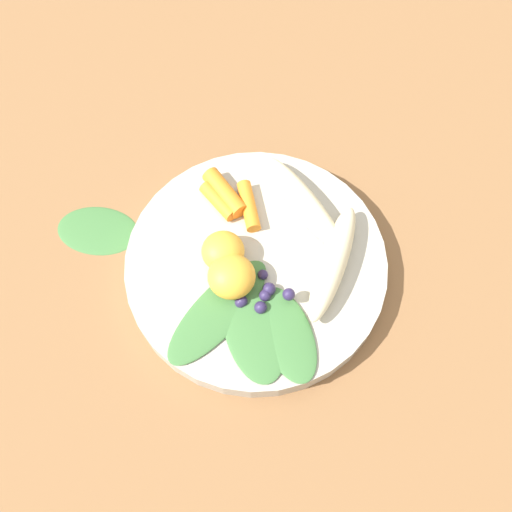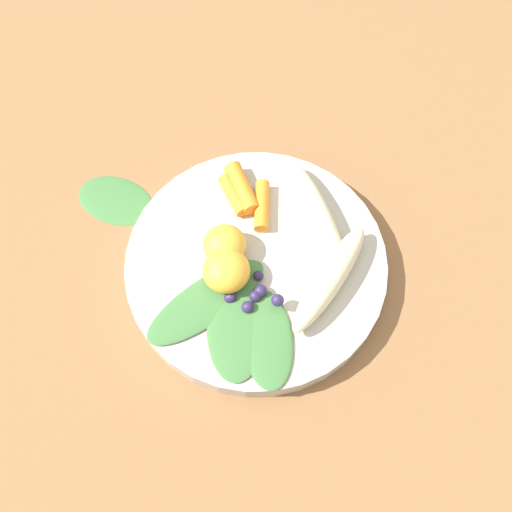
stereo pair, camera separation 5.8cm
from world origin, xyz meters
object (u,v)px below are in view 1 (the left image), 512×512
banana_peeled_right (333,262)px  orange_segment_near (232,276)px  bowl (256,265)px  kale_leaf_stray (97,230)px  banana_peeled_left (303,202)px

banana_peeled_right → orange_segment_near: (0.02, 0.10, 0.00)m
bowl → orange_segment_near: size_ratio=5.70×
orange_segment_near → kale_leaf_stray: orange_segment_near is taller
banana_peeled_left → orange_segment_near: 0.11m
bowl → banana_peeled_left: (0.04, -0.07, 0.03)m
orange_segment_near → kale_leaf_stray: size_ratio=0.52×
bowl → banana_peeled_right: banana_peeled_right is taller
bowl → banana_peeled_right: size_ratio=2.02×
banana_peeled_left → kale_leaf_stray: banana_peeled_left is taller
banana_peeled_left → banana_peeled_right: size_ratio=1.00×
banana_peeled_left → kale_leaf_stray: (0.07, 0.21, -0.04)m
banana_peeled_right → kale_leaf_stray: size_ratio=1.47×
bowl → kale_leaf_stray: bowl is taller
orange_segment_near → kale_leaf_stray: bearing=43.6°
banana_peeled_right → orange_segment_near: size_ratio=2.82×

